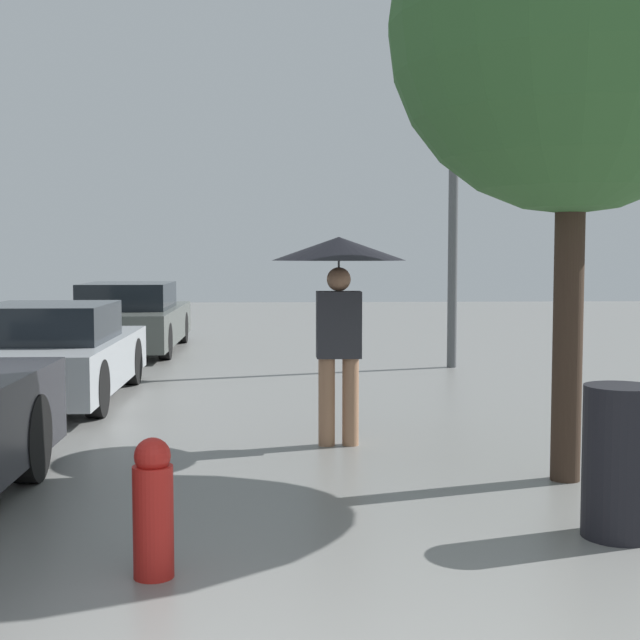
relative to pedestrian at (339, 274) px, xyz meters
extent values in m
cylinder|color=#9E7051|center=(-0.11, 0.00, -1.16)|extent=(0.15, 0.15, 0.80)
cylinder|color=#9E7051|center=(0.11, 0.00, -1.16)|extent=(0.15, 0.15, 0.80)
cube|color=#2D2D33|center=(0.00, 0.00, -0.46)|extent=(0.40, 0.23, 0.60)
sphere|color=#9E7051|center=(0.00, 0.00, -0.05)|extent=(0.22, 0.22, 0.22)
cylinder|color=#515456|center=(0.00, 0.00, -0.20)|extent=(0.02, 0.02, 0.64)
cone|color=black|center=(0.00, 0.00, 0.22)|extent=(1.21, 1.21, 0.21)
cylinder|color=black|center=(-2.44, -1.18, -1.22)|extent=(0.18, 0.67, 0.67)
cube|color=#9EA3A8|center=(-3.21, 2.72, -1.11)|extent=(1.65, 3.90, 0.56)
cube|color=black|center=(-3.21, 2.53, -0.62)|extent=(1.40, 1.75, 0.43)
cylinder|color=black|center=(-3.95, 3.93, -1.25)|extent=(0.18, 0.62, 0.62)
cylinder|color=black|center=(-2.47, 3.93, -1.25)|extent=(0.18, 0.62, 0.62)
cylinder|color=black|center=(-2.47, 1.51, -1.25)|extent=(0.18, 0.62, 0.62)
cube|color=#4C514C|center=(-3.14, 8.15, -1.09)|extent=(1.74, 4.51, 0.61)
cube|color=black|center=(-3.14, 7.92, -0.56)|extent=(1.48, 2.03, 0.46)
cylinder|color=black|center=(-3.93, 9.54, -1.26)|extent=(0.18, 0.61, 0.61)
cylinder|color=black|center=(-2.36, 9.54, -1.26)|extent=(0.18, 0.61, 0.61)
cylinder|color=black|center=(-3.93, 6.75, -1.26)|extent=(0.18, 0.61, 0.61)
cylinder|color=black|center=(-2.36, 6.75, -1.26)|extent=(0.18, 0.61, 0.61)
cylinder|color=#38281E|center=(1.65, -1.34, -0.23)|extent=(0.23, 0.23, 2.66)
sphere|color=#386633|center=(1.65, -1.34, 1.86)|extent=(2.77, 2.77, 2.77)
cylinder|color=#515456|center=(2.16, 5.51, 0.52)|extent=(0.15, 0.15, 4.15)
sphere|color=beige|center=(2.16, 5.51, 2.70)|extent=(0.37, 0.37, 0.37)
cylinder|color=black|center=(1.52, -2.72, -1.09)|extent=(0.45, 0.45, 0.94)
cylinder|color=#B21E19|center=(-1.24, -3.25, -1.26)|extent=(0.22, 0.22, 0.61)
sphere|color=#B21E19|center=(-1.24, -3.25, -0.90)|extent=(0.20, 0.20, 0.20)
camera|label=1|loc=(-0.60, -7.97, 0.17)|focal=50.00mm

